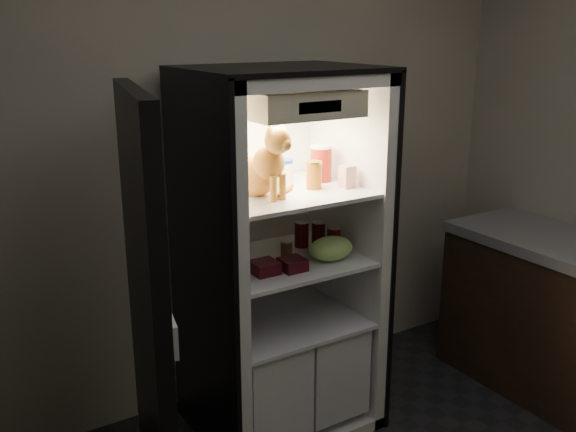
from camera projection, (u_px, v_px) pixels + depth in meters
name	position (u px, v px, depth m)	size (l,w,h in m)	color
room_shell	(514.00, 175.00, 1.93)	(3.60, 3.60, 3.60)	white
refrigerator	(278.00, 282.00, 3.29)	(0.90, 0.72, 1.88)	white
fridge_door	(150.00, 335.00, 2.45)	(0.25, 0.86, 1.85)	black
tabby_cat	(263.00, 168.00, 2.94)	(0.33, 0.36, 0.37)	#AF5A16
parmesan_shaker	(272.00, 169.00, 3.08)	(0.08, 0.08, 0.21)	green
mayo_tub	(284.00, 171.00, 3.21)	(0.09, 0.09, 0.12)	white
salsa_jar	(314.00, 175.00, 3.11)	(0.08, 0.08, 0.14)	maroon
pepper_jar	(321.00, 163.00, 3.26)	(0.11, 0.11, 0.19)	#A12B15
cream_carton	(347.00, 177.00, 3.13)	(0.06, 0.06, 0.11)	white
soda_can_a	(302.00, 234.00, 3.35)	(0.07, 0.07, 0.14)	black
soda_can_b	(318.00, 234.00, 3.36)	(0.07, 0.07, 0.13)	black
soda_can_c	(334.00, 239.00, 3.27)	(0.07, 0.07, 0.13)	black
condiment_jar	(287.00, 248.00, 3.21)	(0.06, 0.06, 0.08)	brown
grape_bag	(331.00, 248.00, 3.16)	(0.23, 0.17, 0.12)	#8FD161
berry_box_left	(265.00, 267.00, 2.99)	(0.12, 0.12, 0.06)	#540E1A
berry_box_right	(293.00, 264.00, 3.03)	(0.11, 0.11, 0.06)	#540E1A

